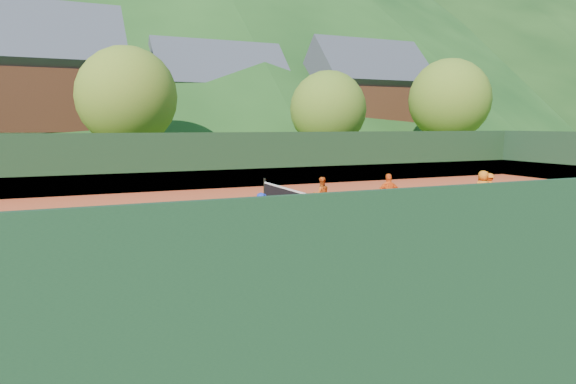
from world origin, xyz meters
name	(u,v)px	position (x,y,z in m)	size (l,w,h in m)	color
ground	(330,229)	(0.00, 0.00, 0.00)	(400.00, 400.00, 0.00)	#2D4C18
clay_court	(330,229)	(0.00, 0.00, 0.01)	(40.00, 24.00, 0.02)	#BF3F1E
mountain_far_right	(355,0)	(90.00, 150.00, 47.50)	(260.00, 260.00, 95.00)	black
coach	(263,224)	(-3.24, -2.34, 0.84)	(0.60, 0.39, 1.65)	#1A2FAC
student_a	(321,194)	(1.27, 3.10, 0.71)	(0.67, 0.52, 1.37)	#D65213
student_b	(389,195)	(3.16, 1.28, 0.82)	(0.94, 0.39, 1.60)	#FE5F16
student_c	(483,189)	(7.70, 1.23, 0.80)	(0.76, 0.49, 1.55)	orange
student_d	(489,188)	(9.23, 2.42, 0.66)	(0.83, 0.48, 1.28)	orange
tennis_ball_0	(194,251)	(-4.81, -1.24, 0.05)	(0.07, 0.07, 0.07)	#C1D723
tennis_ball_1	(60,293)	(-8.11, -3.62, 0.05)	(0.07, 0.07, 0.07)	#C1D723
tennis_ball_2	(428,270)	(-0.23, -5.23, 0.05)	(0.07, 0.07, 0.07)	#C1D723
tennis_ball_3	(443,223)	(3.97, -0.83, 0.05)	(0.07, 0.07, 0.07)	#C1D723
tennis_ball_4	(470,238)	(3.08, -3.04, 0.05)	(0.07, 0.07, 0.07)	#C1D723
tennis_ball_5	(440,271)	(-0.04, -5.43, 0.05)	(0.07, 0.07, 0.07)	#C1D723
tennis_ball_6	(7,273)	(-9.21, -1.66, 0.05)	(0.07, 0.07, 0.07)	#C1D723
tennis_ball_8	(78,278)	(-7.74, -2.66, 0.05)	(0.07, 0.07, 0.07)	#C1D723
tennis_ball_9	(515,316)	(-0.71, -8.22, 0.05)	(0.07, 0.07, 0.07)	#C1D723
tennis_ball_10	(420,235)	(2.02, -2.08, 0.05)	(0.07, 0.07, 0.07)	#C1D723
tennis_ball_12	(287,242)	(-2.11, -1.28, 0.05)	(0.07, 0.07, 0.07)	#C1D723
tennis_ball_13	(558,259)	(3.38, -5.80, 0.05)	(0.07, 0.07, 0.07)	#C1D723
tennis_ball_14	(319,348)	(-4.49, -8.00, 0.05)	(0.07, 0.07, 0.07)	#C1D723
tennis_ball_16	(196,284)	(-5.45, -4.14, 0.05)	(0.07, 0.07, 0.07)	#C1D723
tennis_ball_18	(481,316)	(-1.26, -7.98, 0.05)	(0.07, 0.07, 0.07)	#C1D723
tennis_ball_19	(94,258)	(-7.33, -1.05, 0.05)	(0.07, 0.07, 0.07)	#C1D723
tennis_ball_20	(319,275)	(-2.75, -4.62, 0.05)	(0.07, 0.07, 0.07)	#C1D723
tennis_ball_21	(469,223)	(4.73, -1.24, 0.05)	(0.07, 0.07, 0.07)	#C1D723
tennis_ball_22	(207,265)	(-4.87, -2.79, 0.05)	(0.07, 0.07, 0.07)	#C1D723
court_lines	(330,229)	(0.00, 0.00, 0.02)	(23.83, 11.03, 0.00)	silver
tennis_net	(330,214)	(0.00, 0.00, 0.52)	(0.10, 12.07, 1.10)	black
perimeter_fence	(330,191)	(0.00, 0.00, 1.27)	(40.40, 24.24, 3.00)	black
ball_hopper	(108,270)	(-7.25, -4.89, 0.77)	(0.57, 0.57, 1.00)	black
chalet_left	(31,96)	(-10.00, 30.00, 5.65)	(13.80, 9.93, 12.92)	beige
chalet_mid	(219,108)	(6.00, 34.00, 4.99)	(12.65, 8.82, 11.45)	beige
chalet_right	(365,106)	(20.00, 30.00, 5.26)	(11.50, 8.82, 11.91)	beige
tree_b	(127,97)	(-4.00, 20.00, 5.19)	(6.40, 6.40, 8.40)	#3E2818
tree_c	(328,109)	(10.00, 19.00, 4.54)	(5.60, 5.60, 7.35)	#3F2919
tree_d	(449,100)	(22.00, 20.00, 5.52)	(6.80, 6.80, 8.93)	#412A1A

